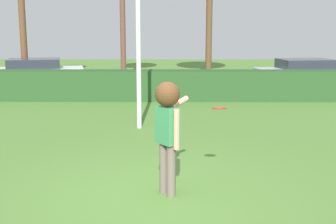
{
  "coord_description": "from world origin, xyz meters",
  "views": [
    {
      "loc": [
        0.27,
        -6.72,
        2.64
      ],
      "look_at": [
        0.2,
        1.09,
        1.15
      ],
      "focal_mm": 47.99,
      "sensor_mm": 36.0,
      "label": 1
    }
  ],
  "objects_px": {
    "frisbee": "(219,108)",
    "parked_car_silver": "(305,72)",
    "person": "(168,121)",
    "parked_car_white": "(34,72)"
  },
  "relations": [
    {
      "from": "person",
      "to": "parked_car_white",
      "type": "relative_size",
      "value": 0.41
    },
    {
      "from": "person",
      "to": "parked_car_silver",
      "type": "height_order",
      "value": "person"
    },
    {
      "from": "frisbee",
      "to": "parked_car_white",
      "type": "distance_m",
      "value": 14.29
    },
    {
      "from": "person",
      "to": "frisbee",
      "type": "xyz_separation_m",
      "value": [
        0.83,
        0.3,
        0.15
      ]
    },
    {
      "from": "frisbee",
      "to": "parked_car_silver",
      "type": "relative_size",
      "value": 0.05
    },
    {
      "from": "frisbee",
      "to": "parked_car_silver",
      "type": "xyz_separation_m",
      "value": [
        5.03,
        12.43,
        -0.66
      ]
    },
    {
      "from": "frisbee",
      "to": "parked_car_silver",
      "type": "distance_m",
      "value": 13.42
    },
    {
      "from": "person",
      "to": "parked_car_white",
      "type": "height_order",
      "value": "person"
    },
    {
      "from": "person",
      "to": "frisbee",
      "type": "bearing_deg",
      "value": 19.84
    },
    {
      "from": "frisbee",
      "to": "person",
      "type": "bearing_deg",
      "value": -160.16
    }
  ]
}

